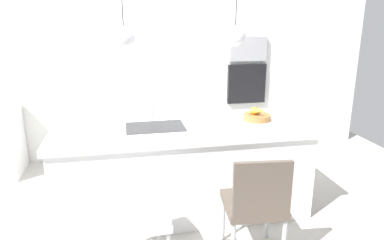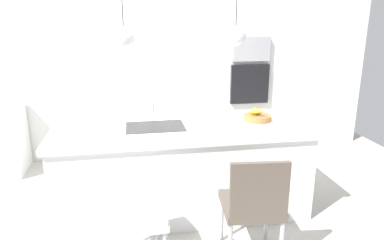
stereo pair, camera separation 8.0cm
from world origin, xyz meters
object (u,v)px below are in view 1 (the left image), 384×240
Objects in this scene: microwave at (248,49)px; chair_near at (142,216)px; fruit_bowl at (256,116)px; oven at (246,84)px; chair_middle at (256,202)px.

microwave is 0.62× the size of chair_near.
oven is at bearing 74.25° from fruit_bowl.
chair_near is (-1.24, -0.95, -0.45)m from fruit_bowl.
chair_middle is at bearing -107.47° from oven.
microwave reaches higher than chair_near.
chair_near is at bearing 179.65° from chair_middle.
oven reaches higher than chair_near.
microwave is 3.16m from chair_near.
microwave is (0.43, 1.54, 0.54)m from fruit_bowl.
fruit_bowl is 1.60m from oven.
oven is at bearing 72.53° from chair_middle.
chair_near is at bearing -142.70° from fruit_bowl.
microwave is 0.50m from oven.
microwave is at bearing 74.25° from fruit_bowl.
fruit_bowl is 1.69m from microwave.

